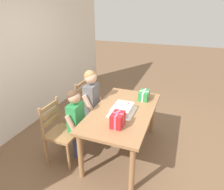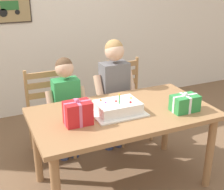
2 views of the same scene
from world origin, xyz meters
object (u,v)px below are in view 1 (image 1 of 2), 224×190
Objects in this scene: dining_table at (123,116)px; child_younger at (76,118)px; chair_right at (89,105)px; gift_box_beside_cake at (118,120)px; child_older at (92,98)px; birthday_cake at (123,109)px; chair_left at (60,132)px; gift_box_red_large at (144,95)px.

child_younger is (-0.33, 0.61, 0.03)m from dining_table.
dining_table is 1.41× the size of child_younger.
child_younger reaches higher than chair_right.
gift_box_beside_cake is 0.92m from child_older.
child_older reaches higher than birthday_cake.
chair_left is 0.75m from child_older.
birthday_cake is at bearing -63.12° from chair_left.
gift_box_beside_cake is (-0.91, 0.14, 0.02)m from gift_box_red_large.
birthday_cake is at bearing -66.21° from child_younger.
child_younger is at bearing 179.97° from child_older.
chair_right is 0.75× the size of child_older.
dining_table is at bearing -61.64° from child_younger.
child_older reaches higher than child_younger.
child_older reaches higher than chair_left.
chair_left is (-0.47, 0.80, -0.18)m from dining_table.
gift_box_beside_cake is at bearing -171.39° from dining_table.
dining_table is at bearing -120.17° from chair_right.
child_older is at bearing 109.76° from gift_box_red_large.
gift_box_beside_cake reaches higher than birthday_cake.
dining_table is 0.69m from child_younger.
chair_left reaches higher than dining_table.
child_younger is (-0.27, 0.62, -0.12)m from birthday_cake.
dining_table is at bearing -59.77° from chair_left.
chair_right is 0.44m from child_older.
gift_box_red_large is at bearing -22.57° from dining_table.
gift_box_beside_cake is 1.30m from chair_right.
gift_box_beside_cake is at bearing -171.76° from birthday_cake.
birthday_cake is 1.85× the size of gift_box_red_large.
gift_box_beside_cake is 0.18× the size of child_older.
child_younger reaches higher than dining_table.
dining_table is at bearing 157.43° from gift_box_red_large.
gift_box_red_large is (0.54, -0.19, 0.02)m from birthday_cake.
gift_box_beside_cake is at bearing -87.05° from chair_left.
child_younger is at bearing 81.99° from gift_box_beside_cake.
child_older is (-0.27, -0.19, 0.28)m from chair_right.
dining_table is 3.55× the size of birthday_cake.
birthday_cake is at bearing 8.24° from gift_box_beside_cake.
chair_right reaches higher than dining_table.
dining_table is at bearing 11.07° from birthday_cake.
birthday_cake is at bearing -168.93° from dining_table.
birthday_cake is (-0.06, -0.01, 0.14)m from dining_table.
chair_left is 0.31m from child_younger.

